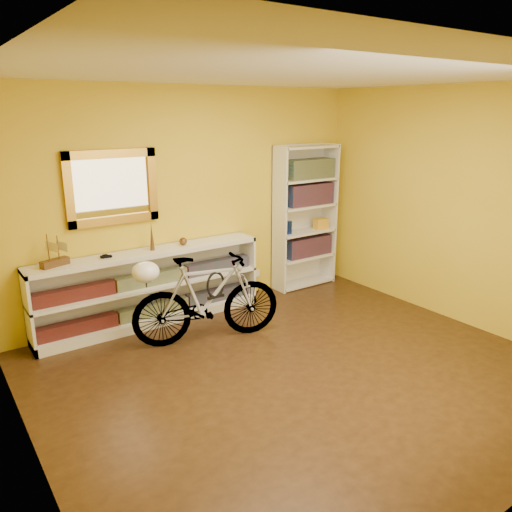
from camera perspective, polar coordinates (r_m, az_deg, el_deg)
floor at (r=4.76m, az=4.94°, el=-13.10°), size 4.50×4.00×0.01m
ceiling at (r=4.16m, az=5.87°, el=20.08°), size 4.50×4.00×0.01m
back_wall at (r=5.91m, az=-7.27°, el=6.19°), size 4.50×0.01×2.60m
left_wall at (r=3.35m, az=-25.73°, el=-3.20°), size 0.01×4.00×2.60m
right_wall at (r=5.95m, az=22.32°, el=5.16°), size 0.01×4.00×2.60m
gilt_mirror at (r=5.47m, az=-16.08°, el=7.52°), size 0.98×0.06×0.78m
wall_socket at (r=6.61m, az=0.06°, el=-2.00°), size 0.09×0.02×0.09m
console_unit at (r=5.70m, az=-11.85°, el=-3.52°), size 2.60×0.35×0.85m
cd_row_lower at (r=5.78m, az=-11.62°, el=-5.96°), size 2.50×0.13×0.14m
cd_row_upper at (r=5.65m, az=-11.83°, el=-2.53°), size 2.50×0.13×0.14m
model_ship at (r=5.25m, az=-22.11°, el=0.66°), size 0.30×0.19×0.34m
toy_car at (r=5.42m, az=-16.71°, el=-0.19°), size 0.00×0.00×0.00m
bronze_ornament at (r=5.55m, az=-11.80°, el=2.19°), size 0.05×0.05×0.31m
decorative_orb at (r=5.73m, az=-8.31°, el=1.67°), size 0.09×0.09×0.09m
bookcase at (r=6.72m, az=5.61°, el=4.42°), size 0.90×0.30×1.90m
book_row_a at (r=6.85m, az=5.84°, el=1.15°), size 0.70×0.22×0.26m
book_row_b at (r=6.70m, az=6.01°, el=7.02°), size 0.70×0.22×0.28m
book_row_c at (r=6.65m, az=6.10°, el=9.87°), size 0.70×0.22×0.25m
travel_mug at (r=6.55m, az=3.80°, el=3.26°), size 0.08×0.08×0.17m
red_tin at (r=6.52m, az=4.23°, el=9.45°), size 0.17×0.17×0.17m
yellow_bag at (r=6.88m, az=7.40°, el=3.67°), size 0.20×0.14×0.14m
bicycle at (r=5.18m, az=-5.59°, el=-4.84°), size 0.81×1.63×0.93m
helmet at (r=4.96m, az=-12.48°, el=-1.79°), size 0.27×0.26×0.21m
u_lock at (r=5.15m, az=-4.63°, el=-3.28°), size 0.21×0.02×0.21m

